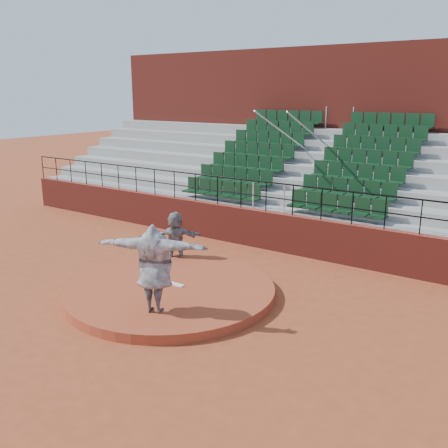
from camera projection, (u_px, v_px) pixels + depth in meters
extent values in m
plane|color=#994122|center=(171.00, 295.00, 13.20)|extent=(90.00, 90.00, 0.00)
cylinder|color=#A44124|center=(171.00, 291.00, 13.17)|extent=(5.50, 5.50, 0.25)
cube|color=white|center=(174.00, 284.00, 13.26)|extent=(0.60, 0.15, 0.03)
cube|color=maroon|center=(265.00, 230.00, 17.02)|extent=(24.00, 0.30, 1.30)
cylinder|color=black|center=(266.00, 182.00, 16.60)|extent=(24.00, 0.05, 0.05)
cylinder|color=black|center=(266.00, 197.00, 16.73)|extent=(24.00, 0.04, 0.04)
cylinder|color=black|center=(43.00, 167.00, 23.29)|extent=(0.04, 0.04, 1.00)
cylinder|color=black|center=(56.00, 169.00, 22.74)|extent=(0.04, 0.04, 1.00)
cylinder|color=black|center=(71.00, 171.00, 22.19)|extent=(0.04, 0.04, 1.00)
cylinder|color=black|center=(86.00, 173.00, 21.65)|extent=(0.04, 0.04, 1.00)
cylinder|color=black|center=(102.00, 175.00, 21.10)|extent=(0.04, 0.04, 1.00)
cylinder|color=black|center=(118.00, 177.00, 20.55)|extent=(0.04, 0.04, 1.00)
cylinder|color=black|center=(136.00, 180.00, 20.01)|extent=(0.04, 0.04, 1.00)
cylinder|color=black|center=(155.00, 182.00, 19.46)|extent=(0.04, 0.04, 1.00)
cylinder|color=black|center=(174.00, 185.00, 18.91)|extent=(0.04, 0.04, 1.00)
cylinder|color=black|center=(195.00, 187.00, 18.37)|extent=(0.04, 0.04, 1.00)
cylinder|color=black|center=(217.00, 190.00, 17.82)|extent=(0.04, 0.04, 1.00)
cylinder|color=black|center=(241.00, 193.00, 17.27)|extent=(0.04, 0.04, 1.00)
cylinder|color=black|center=(266.00, 197.00, 16.73)|extent=(0.04, 0.04, 1.00)
cylinder|color=black|center=(293.00, 200.00, 16.18)|extent=(0.04, 0.04, 1.00)
cylinder|color=black|center=(322.00, 204.00, 15.63)|extent=(0.04, 0.04, 1.00)
cylinder|color=black|center=(352.00, 208.00, 15.09)|extent=(0.04, 0.04, 1.00)
cylinder|color=black|center=(385.00, 213.00, 14.54)|extent=(0.04, 0.04, 1.00)
cylinder|color=black|center=(421.00, 217.00, 13.99)|extent=(0.04, 0.04, 1.00)
cube|color=gray|center=(274.00, 226.00, 17.48)|extent=(24.00, 0.85, 1.30)
cube|color=#11331A|center=(221.00, 191.00, 18.46)|extent=(3.30, 0.48, 0.72)
cube|color=#11331A|center=(336.00, 206.00, 16.00)|extent=(3.30, 0.48, 0.72)
cube|color=gray|center=(285.00, 216.00, 18.11)|extent=(24.00, 0.85, 1.70)
cube|color=#11331A|center=(234.00, 177.00, 19.03)|extent=(3.30, 0.48, 0.72)
cube|color=#11331A|center=(347.00, 190.00, 16.58)|extent=(3.30, 0.48, 0.72)
cube|color=gray|center=(296.00, 206.00, 18.73)|extent=(24.00, 0.85, 2.10)
cube|color=#11331A|center=(246.00, 164.00, 19.61)|extent=(3.30, 0.48, 0.72)
cube|color=#11331A|center=(356.00, 174.00, 17.15)|extent=(3.30, 0.48, 0.72)
cube|color=gray|center=(306.00, 197.00, 19.36)|extent=(24.00, 0.85, 2.50)
cube|color=#11331A|center=(257.00, 152.00, 20.18)|extent=(3.30, 0.48, 0.72)
cube|color=#11331A|center=(366.00, 160.00, 17.72)|extent=(3.30, 0.48, 0.72)
cube|color=gray|center=(315.00, 189.00, 19.99)|extent=(24.00, 0.85, 2.90)
cube|color=#11331A|center=(267.00, 140.00, 20.76)|extent=(3.30, 0.48, 0.72)
cube|color=#11331A|center=(374.00, 147.00, 18.30)|extent=(3.30, 0.48, 0.72)
cube|color=gray|center=(324.00, 181.00, 20.61)|extent=(24.00, 0.85, 3.30)
cube|color=#11331A|center=(277.00, 129.00, 21.33)|extent=(3.30, 0.48, 0.72)
cube|color=#11331A|center=(382.00, 134.00, 18.87)|extent=(3.30, 0.48, 0.72)
cube|color=gray|center=(332.00, 173.00, 21.24)|extent=(24.00, 0.85, 3.70)
cube|color=#11331A|center=(287.00, 119.00, 21.91)|extent=(3.30, 0.48, 0.72)
cube|color=#11331A|center=(390.00, 122.00, 19.45)|extent=(3.30, 0.48, 0.72)
cylinder|color=silver|center=(294.00, 140.00, 19.14)|extent=(0.06, 5.97, 2.46)
cylinder|color=silver|center=(323.00, 142.00, 18.48)|extent=(0.06, 5.97, 2.46)
cube|color=maroon|center=(351.00, 130.00, 22.34)|extent=(24.00, 3.00, 7.10)
imported|color=black|center=(154.00, 268.00, 11.41)|extent=(2.66, 1.63, 2.10)
imported|color=black|center=(176.00, 238.00, 15.38)|extent=(1.57, 1.29, 1.68)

